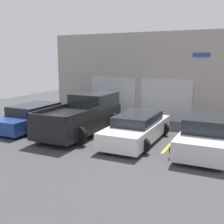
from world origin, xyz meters
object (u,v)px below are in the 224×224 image
at_px(pickup_truck, 83,115).
at_px(sedan_side, 34,117).
at_px(van_right, 206,134).
at_px(sedan_white, 137,128).

bearing_deg(pickup_truck, sedan_side, -175.21).
relative_size(sedan_side, van_right, 1.02).
height_order(sedan_side, van_right, van_right).
height_order(pickup_truck, sedan_side, pickup_truck).
bearing_deg(sedan_side, pickup_truck, 4.79).
xyz_separation_m(sedan_side, van_right, (8.63, 0.00, 0.07)).
relative_size(pickup_truck, van_right, 1.15).
relative_size(sedan_white, sedan_side, 1.00).
height_order(sedan_white, sedan_side, sedan_side).
bearing_deg(sedan_white, sedan_side, 179.97).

